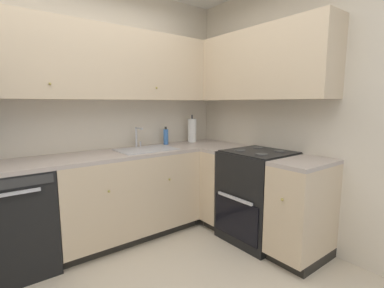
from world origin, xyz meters
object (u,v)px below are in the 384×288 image
dishwasher (12,221)px  oven_range (258,195)px  soap_bottle (166,137)px  paper_towel_roll (192,130)px

dishwasher → oven_range: oven_range is taller
oven_range → dishwasher: bearing=157.4°
oven_range → soap_bottle: 1.26m
dishwasher → soap_bottle: soap_bottle is taller
oven_range → paper_towel_roll: bearing=94.1°
dishwasher → oven_range: size_ratio=0.83×
paper_towel_roll → soap_bottle: bearing=177.0°
oven_range → paper_towel_roll: paper_towel_roll is taller
dishwasher → soap_bottle: (1.62, 0.18, 0.57)m
dishwasher → soap_bottle: 1.72m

